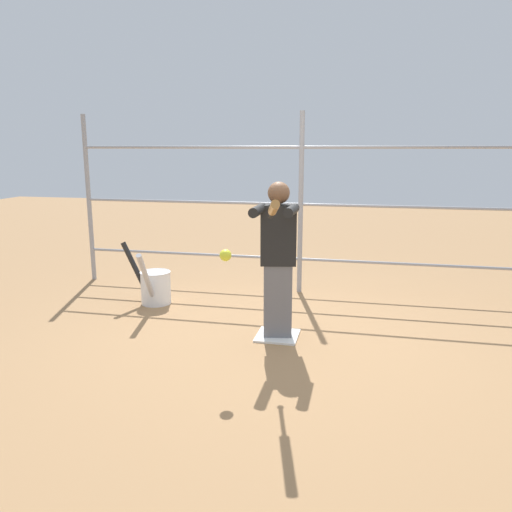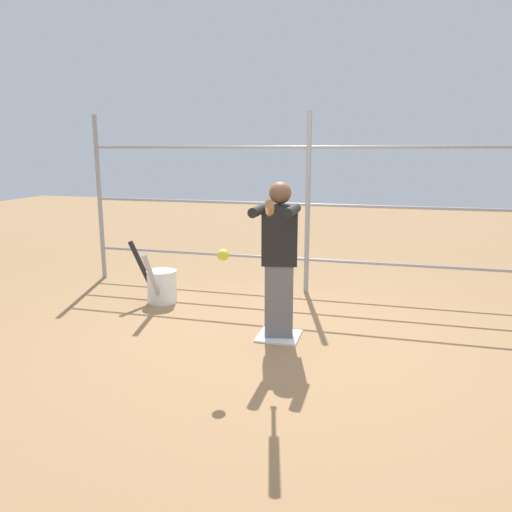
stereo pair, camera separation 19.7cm
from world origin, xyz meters
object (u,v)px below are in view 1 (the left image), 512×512
Objects in this scene: softball_in_flight at (225,255)px; bat_bucket at (154,286)px; batter at (278,256)px; baseball_bat_swinging at (273,209)px.

softball_in_flight is 2.13m from bat_bucket.
batter is at bearing -110.40° from softball_in_flight.
batter is at bearing -82.74° from baseball_bat_swinging.
baseball_bat_swinging is 0.56m from softball_in_flight.
batter is at bearing 155.06° from bat_bucket.
baseball_bat_swinging is 2.59m from bat_bucket.
softball_in_flight is at bearing 69.60° from batter.
baseball_bat_swinging is 8.29× the size of softball_in_flight.
softball_in_flight is (0.40, -0.07, -0.39)m from baseball_bat_swinging.
batter is 1.85m from bat_bucket.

